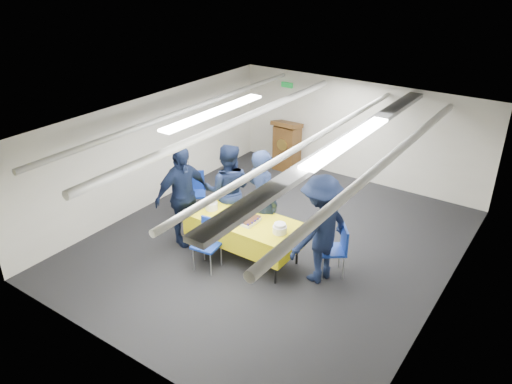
# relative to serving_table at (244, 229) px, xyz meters

# --- Properties ---
(ground) EXTENTS (7.00, 7.00, 0.00)m
(ground) POSITION_rel_serving_table_xyz_m (0.19, 0.69, -0.56)
(ground) COLOR black
(ground) RESTS_ON ground
(room_shell) EXTENTS (6.00, 7.00, 2.30)m
(room_shell) POSITION_rel_serving_table_xyz_m (0.28, 1.10, 1.25)
(room_shell) COLOR silver
(room_shell) RESTS_ON ground
(serving_table) EXTENTS (1.99, 0.92, 0.77)m
(serving_table) POSITION_rel_serving_table_xyz_m (0.00, 0.00, 0.00)
(serving_table) COLOR black
(serving_table) RESTS_ON ground
(sheet_cake) EXTENTS (0.48, 0.37, 0.09)m
(sheet_cake) POSITION_rel_serving_table_xyz_m (0.05, -0.06, 0.25)
(sheet_cake) COLOR white
(sheet_cake) RESTS_ON serving_table
(plate_stack_left) EXTENTS (0.22, 0.22, 0.18)m
(plate_stack_left) POSITION_rel_serving_table_xyz_m (-0.66, -0.05, 0.29)
(plate_stack_left) COLOR white
(plate_stack_left) RESTS_ON serving_table
(plate_stack_right) EXTENTS (0.23, 0.23, 0.17)m
(plate_stack_right) POSITION_rel_serving_table_xyz_m (0.76, -0.05, 0.29)
(plate_stack_right) COLOR white
(plate_stack_right) RESTS_ON serving_table
(podium) EXTENTS (0.62, 0.53, 1.25)m
(podium) POSITION_rel_serving_table_xyz_m (-1.41, 3.74, 0.05)
(podium) COLOR brown
(podium) RESTS_ON ground
(chair_near) EXTENTS (0.47, 0.47, 0.87)m
(chair_near) POSITION_rel_serving_table_xyz_m (-0.32, -0.54, -0.03)
(chair_near) COLOR gray
(chair_near) RESTS_ON ground
(chair_right) EXTENTS (0.59, 0.59, 0.87)m
(chair_right) POSITION_rel_serving_table_xyz_m (1.55, 0.48, -0.03)
(chair_right) COLOR gray
(chair_right) RESTS_ON ground
(chair_left) EXTENTS (0.59, 0.59, 0.87)m
(chair_left) POSITION_rel_serving_table_xyz_m (-1.79, 0.79, -0.03)
(chair_left) COLOR gray
(chair_left) RESTS_ON ground
(sailor_a) EXTENTS (0.78, 0.63, 1.88)m
(sailor_a) POSITION_rel_serving_table_xyz_m (0.07, 0.47, 0.38)
(sailor_a) COLOR black
(sailor_a) RESTS_ON ground
(sailor_b) EXTENTS (1.09, 1.03, 1.79)m
(sailor_b) POSITION_rel_serving_table_xyz_m (-0.72, 0.51, 0.34)
(sailor_b) COLOR black
(sailor_b) RESTS_ON ground
(sailor_c) EXTENTS (0.71, 1.17, 1.87)m
(sailor_c) POSITION_rel_serving_table_xyz_m (-1.20, -0.20, 0.38)
(sailor_c) COLOR black
(sailor_c) RESTS_ON ground
(sailor_d) EXTENTS (0.97, 1.32, 1.84)m
(sailor_d) POSITION_rel_serving_table_xyz_m (1.36, 0.20, 0.36)
(sailor_d) COLOR black
(sailor_d) RESTS_ON ground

